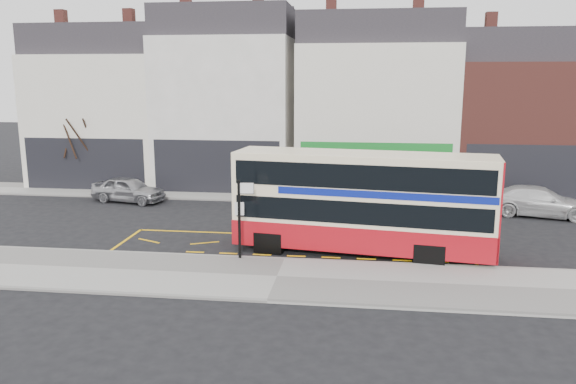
# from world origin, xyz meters

# --- Properties ---
(ground) EXTENTS (120.00, 120.00, 0.00)m
(ground) POSITION_xyz_m (0.00, 0.00, 0.00)
(ground) COLOR black
(ground) RESTS_ON ground
(pavement) EXTENTS (40.00, 4.00, 0.15)m
(pavement) POSITION_xyz_m (0.00, -2.30, 0.07)
(pavement) COLOR #9E9B95
(pavement) RESTS_ON ground
(kerb) EXTENTS (40.00, 0.15, 0.15)m
(kerb) POSITION_xyz_m (0.00, -0.38, 0.07)
(kerb) COLOR gray
(kerb) RESTS_ON ground
(far_pavement) EXTENTS (50.00, 3.00, 0.15)m
(far_pavement) POSITION_xyz_m (0.00, 11.00, 0.07)
(far_pavement) COLOR #9E9B95
(far_pavement) RESTS_ON ground
(road_markings) EXTENTS (14.00, 3.40, 0.01)m
(road_markings) POSITION_xyz_m (0.00, 1.60, 0.01)
(road_markings) COLOR #FFB90D
(road_markings) RESTS_ON ground
(terrace_far_left) EXTENTS (8.00, 8.01, 10.80)m
(terrace_far_left) POSITION_xyz_m (-13.50, 14.99, 4.82)
(terrace_far_left) COLOR silver
(terrace_far_left) RESTS_ON ground
(terrace_left) EXTENTS (8.00, 8.01, 11.80)m
(terrace_left) POSITION_xyz_m (-5.50, 14.99, 5.32)
(terrace_left) COLOR white
(terrace_left) RESTS_ON ground
(terrace_green_shop) EXTENTS (9.00, 8.01, 11.30)m
(terrace_green_shop) POSITION_xyz_m (3.50, 14.99, 5.07)
(terrace_green_shop) COLOR silver
(terrace_green_shop) RESTS_ON ground
(terrace_right) EXTENTS (9.00, 8.01, 10.30)m
(terrace_right) POSITION_xyz_m (12.50, 14.99, 4.57)
(terrace_right) COLOR brown
(terrace_right) RESTS_ON ground
(double_decker_bus) EXTENTS (10.03, 3.55, 3.92)m
(double_decker_bus) POSITION_xyz_m (2.84, 1.04, 2.06)
(double_decker_bus) COLOR #FFECC2
(double_decker_bus) RESTS_ON ground
(bus_stop_post) EXTENTS (0.73, 0.14, 2.92)m
(bus_stop_post) POSITION_xyz_m (-1.59, -0.53, 1.91)
(bus_stop_post) COLOR black
(bus_stop_post) RESTS_ON pavement
(car_silver) EXTENTS (4.32, 2.42, 1.39)m
(car_silver) POSITION_xyz_m (-9.85, 8.68, 0.69)
(car_silver) COLOR #A6A6AA
(car_silver) RESTS_ON ground
(car_grey) EXTENTS (4.58, 2.29, 1.44)m
(car_grey) POSITION_xyz_m (1.58, 9.18, 0.72)
(car_grey) COLOR #3E3F45
(car_grey) RESTS_ON ground
(car_white) EXTENTS (5.29, 3.07, 1.44)m
(car_white) POSITION_xyz_m (11.48, 8.23, 0.72)
(car_white) COLOR silver
(car_white) RESTS_ON ground
(street_tree_left) EXTENTS (2.60, 2.60, 5.60)m
(street_tree_left) POSITION_xyz_m (-13.93, 11.39, 3.82)
(street_tree_left) COLOR black
(street_tree_left) RESTS_ON ground
(street_tree_right) EXTENTS (2.45, 2.45, 5.29)m
(street_tree_right) POSITION_xyz_m (5.64, 12.49, 3.60)
(street_tree_right) COLOR black
(street_tree_right) RESTS_ON ground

